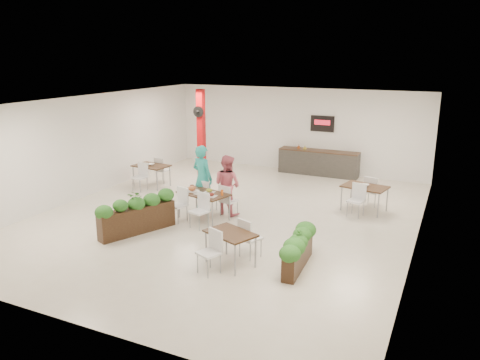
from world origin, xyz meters
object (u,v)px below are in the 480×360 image
service_counter (318,162)px  diner_woman (227,185)px  side_table_c (230,238)px  planter_left (137,213)px  main_table (203,197)px  diner_man (202,178)px  side_table_b (365,190)px  planter_right (298,247)px  side_table_a (151,169)px  red_column (201,132)px

service_counter → diner_woman: service_counter is taller
side_table_c → planter_left: bearing=-170.6°
main_table → diner_woman: bearing=57.8°
diner_man → diner_woman: size_ratio=1.13×
side_table_b → planter_right: bearing=-85.5°
service_counter → side_table_a: size_ratio=1.81×
planter_right → side_table_a: size_ratio=1.03×
diner_man → service_counter: bearing=-94.6°
diner_man → side_table_c: 3.82m
service_counter → side_table_c: service_counter is taller
main_table → side_table_c: 3.05m
planter_left → side_table_a: bearing=120.7°
red_column → diner_woman: (2.89, -3.61, -0.78)m
red_column → service_counter: 4.56m
main_table → side_table_a: same height
service_counter → diner_man: size_ratio=1.55×
side_table_b → side_table_c: bearing=-99.8°
side_table_a → side_table_b: 7.15m
main_table → planter_right: bearing=-28.9°
side_table_b → planter_left: bearing=-127.6°
side_table_c → main_table: bearing=152.6°
diner_man → main_table: bearing=135.5°
diner_man → side_table_b: size_ratio=1.16×
side_table_b → service_counter: bearing=135.5°
diner_man → diner_woman: (0.80, 0.00, -0.11)m
red_column → diner_man: size_ratio=1.66×
service_counter → side_table_b: size_ratio=1.79×
service_counter → planter_left: service_counter is taller
diner_man → planter_right: size_ratio=1.14×
diner_man → side_table_c: bearing=143.2°
main_table → planter_right: main_table is taller
diner_man → side_table_a: size_ratio=1.17×
service_counter → planter_right: 8.18m
planter_right → side_table_a: bearing=149.0°
main_table → diner_man: size_ratio=0.97×
service_counter → side_table_a: (-4.76, -4.02, 0.14)m
main_table → side_table_b: (3.91, 2.57, -0.00)m
side_table_b → side_table_a: bearing=-164.6°
red_column → main_table: 5.03m
main_table → side_table_b: size_ratio=1.12×
side_table_c → planter_right: bearing=41.4°
planter_right → side_table_a: side_table_a is taller
side_table_a → side_table_b: bearing=9.6°
planter_right → side_table_b: side_table_b is taller
side_table_a → side_table_c: size_ratio=1.00×
service_counter → diner_woman: (-1.11, -5.47, 0.37)m
red_column → planter_left: 6.19m
red_column → side_table_b: bearing=-14.8°
planter_right → side_table_a: 7.68m
side_table_a → diner_woman: bearing=-15.9°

